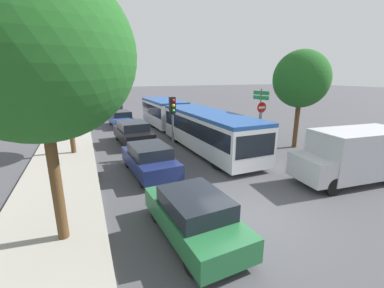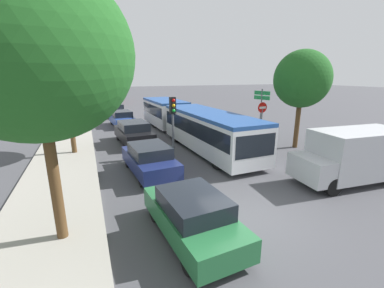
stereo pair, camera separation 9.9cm
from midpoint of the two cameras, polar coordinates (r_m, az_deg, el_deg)
name	(u,v)px [view 1 (the left image)]	position (r m, az deg, el deg)	size (l,w,h in m)	color
ground_plane	(246,216)	(9.07, 11.62, -15.50)	(200.00, 200.00, 0.00)	#47474C
kerb_strip_left	(71,123)	(27.70, -25.34, 4.32)	(3.20, 51.88, 0.14)	#9E998E
articulated_bus	(186,120)	(18.73, -1.49, 5.36)	(2.87, 16.37, 2.42)	silver
city_bus_rear	(100,94)	(48.42, -19.79, 10.49)	(3.13, 11.26, 2.40)	red
queued_car_green	(194,215)	(7.60, 0.04, -15.56)	(1.95, 4.07, 1.38)	#236638
queued_car_navy	(150,159)	(12.30, -9.63, -3.32)	(2.02, 4.23, 1.43)	navy
queued_car_black	(133,132)	(17.98, -13.14, 2.52)	(2.15, 4.49, 1.52)	black
queued_car_blue	(121,118)	(24.47, -15.64, 5.49)	(1.98, 4.15, 1.40)	#284799
queued_car_silver	(114,110)	(30.35, -17.10, 7.17)	(1.99, 4.16, 1.41)	#B7BABF
queued_car_white	(107,106)	(35.65, -18.44, 8.11)	(1.92, 4.02, 1.36)	white
white_van	(354,154)	(13.13, 32.16, -1.96)	(5.15, 2.38, 2.31)	#B7BABF
traffic_light	(173,114)	(14.34, -4.53, 6.76)	(0.34, 0.37, 3.40)	#56595E
no_entry_sign	(261,116)	(17.91, 14.95, 5.96)	(0.70, 0.08, 2.82)	#56595E
direction_sign_post	(261,103)	(19.69, 14.85, 8.75)	(0.38, 1.38, 3.60)	#56595E
tree_left_near	(37,59)	(7.31, -31.55, 15.85)	(4.59, 4.59, 7.15)	#51381E
tree_left_mid	(62,59)	(16.13, -27.03, 16.45)	(4.46, 4.46, 7.84)	#51381E
tree_right_near	(302,81)	(17.53, 23.03, 12.84)	(3.38, 3.38, 6.07)	#51381E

